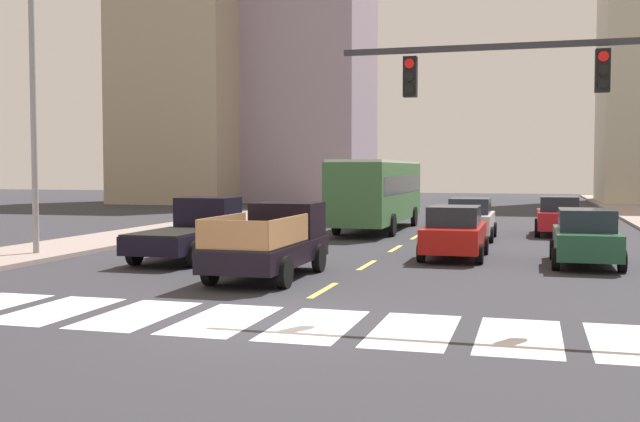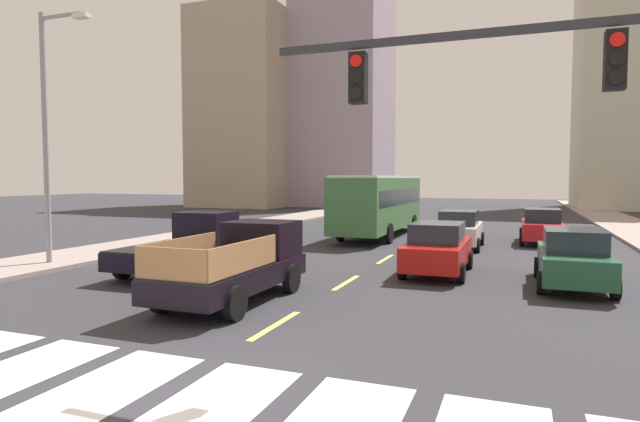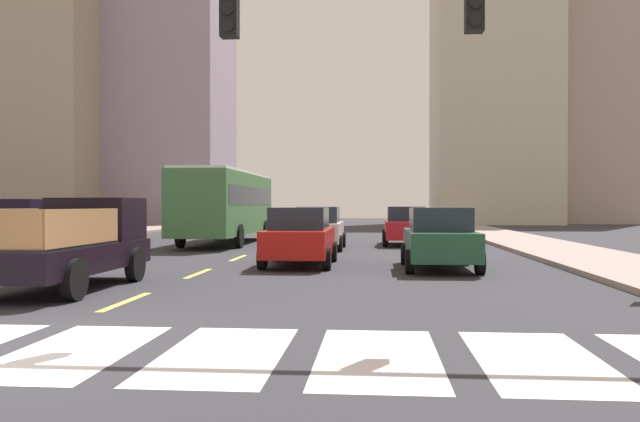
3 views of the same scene
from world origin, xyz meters
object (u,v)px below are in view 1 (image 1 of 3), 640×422
Objects in this scene: city_bus at (378,189)px; sedan_far at (586,237)px; sedan_near_left at (470,219)px; streetlight_left at (38,106)px; pickup_dark at (193,231)px; sedan_near_right at (454,232)px; sedan_mid at (559,216)px; pickup_stakebed at (273,242)px.

city_bus reaches higher than sedan_far.
sedan_near_left is 0.49× the size of streetlight_left.
streetlight_left reaches higher than pickup_dark.
sedan_near_right is (0.03, -7.02, 0.00)m from sedan_near_left.
sedan_near_left is at bearing 38.40° from streetlight_left.
sedan_mid is 1.00× the size of sedan_far.
sedan_near_left is 17.30m from streetlight_left.
sedan_mid and sedan_far have the same top height.
sedan_near_left is at bearing -141.94° from sedan_mid.
pickup_stakebed is 0.58× the size of streetlight_left.
pickup_dark reaches higher than sedan_near_right.
pickup_stakebed is 1.00× the size of pickup_dark.
sedan_far is (12.20, 1.56, -0.06)m from pickup_dark.
sedan_mid is at bearing 92.18° from sedan_far.
sedan_mid is at bearing 63.20° from pickup_stakebed.
streetlight_left is at bearing -143.68° from sedan_near_left.
streetlight_left is at bearing -122.70° from city_bus.
sedan_far is at bearing 29.46° from pickup_stakebed.
pickup_stakebed is 13.23m from sedan_near_left.
pickup_stakebed is at bearing -130.60° from sedan_near_right.
pickup_dark is 1.18× the size of sedan_near_left.
city_bus is (-0.28, 15.92, 1.02)m from pickup_stakebed.
pickup_stakebed reaches higher than sedan_mid.
city_bus is 5.84m from sedan_near_left.
sedan_mid is at bearing 38.72° from streetlight_left.
sedan_mid is (7.92, 15.51, -0.08)m from pickup_stakebed.
sedan_near_left is 1.00× the size of sedan_far.
pickup_stakebed is 1.18× the size of sedan_near_right.
pickup_dark is at bearing -135.29° from sedan_mid.
sedan_mid is 10.84m from sedan_far.
pickup_stakebed is at bearing -13.15° from streetlight_left.
pickup_dark reaches higher than sedan_far.
sedan_near_left is (4.60, -3.42, -1.09)m from city_bus.
pickup_dark is 13.33m from city_bus.
streetlight_left reaches higher than sedan_near_right.
pickup_stakebed is at bearing -118.85° from sedan_mid.
pickup_dark is 0.48× the size of city_bus.
sedan_near_left is at bearing 71.19° from pickup_stakebed.
pickup_stakebed reaches higher than sedan_near_right.
sedan_mid is at bearing -3.82° from city_bus.
sedan_near_left is at bearing -37.55° from city_bus.
sedan_far is at bearing -53.40° from city_bus.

